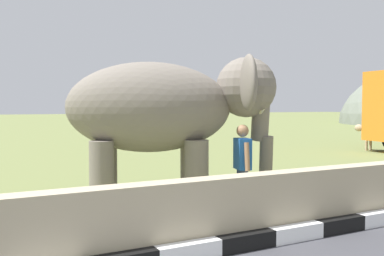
{
  "coord_description": "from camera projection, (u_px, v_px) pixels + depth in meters",
  "views": [
    {
      "loc": [
        -1.6,
        -1.64,
        2.0
      ],
      "look_at": [
        2.2,
        5.51,
        1.6
      ],
      "focal_mm": 41.38,
      "sensor_mm": 36.0,
      "label": 1
    }
  ],
  "objects": [
    {
      "name": "elephant",
      "position": [
        168.0,
        110.0,
        8.38
      ],
      "size": [
        4.05,
        3.14,
        2.94
      ],
      "color": "slate",
      "rests_on": "ground_plane"
    },
    {
      "name": "cow_near",
      "position": [
        377.0,
        131.0,
        19.63
      ],
      "size": [
        0.9,
        1.93,
        1.23
      ],
      "color": "tan",
      "rests_on": "ground_plane"
    },
    {
      "name": "person_handler",
      "position": [
        242.0,
        163.0,
        8.29
      ],
      "size": [
        0.34,
        0.65,
        1.66
      ],
      "color": "navy",
      "rests_on": "ground_plane"
    },
    {
      "name": "barrier_parapet",
      "position": [
        240.0,
        209.0,
        6.42
      ],
      "size": [
        28.0,
        0.36,
        1.0
      ],
      "primitive_type": "cube",
      "color": "tan",
      "rests_on": "ground_plane"
    }
  ]
}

